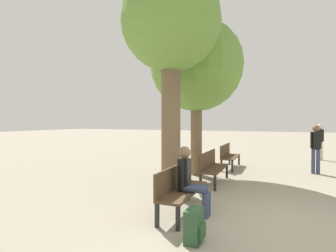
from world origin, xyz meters
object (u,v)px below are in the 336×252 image
at_px(tree_row_1, 196,66).
at_px(person_seated, 190,179).
at_px(bench_row_1, 212,165).
at_px(tree_row_0, 171,27).
at_px(pedestrian_near, 320,139).
at_px(backpack, 194,226).
at_px(pedestrian_mid, 316,146).
at_px(bench_row_0, 179,186).
at_px(bench_row_2, 228,154).

bearing_deg(tree_row_1, person_seated, -74.68).
distance_m(tree_row_1, person_seated, 4.57).
height_order(bench_row_1, tree_row_0, tree_row_0).
bearing_deg(person_seated, pedestrian_near, 70.20).
xyz_separation_m(bench_row_1, tree_row_1, (-0.73, 0.94, 2.96)).
xyz_separation_m(tree_row_0, backpack, (1.35, -2.38, -3.77)).
relative_size(backpack, pedestrian_mid, 0.30).
bearing_deg(pedestrian_near, tree_row_0, -119.26).
relative_size(tree_row_1, backpack, 10.52).
bearing_deg(backpack, bench_row_1, 99.89).
relative_size(bench_row_0, tree_row_0, 0.31).
xyz_separation_m(tree_row_0, tree_row_1, (0.00, 2.11, -0.55)).
bearing_deg(bench_row_2, tree_row_1, -114.76).
relative_size(person_seated, pedestrian_mid, 0.79).
distance_m(bench_row_2, pedestrian_near, 4.89).
bearing_deg(pedestrian_near, bench_row_0, -111.20).
bearing_deg(backpack, tree_row_1, 106.73).
bearing_deg(tree_row_1, pedestrian_mid, 24.76).
bearing_deg(bench_row_0, bench_row_1, 90.00).
height_order(tree_row_1, pedestrian_near, tree_row_1).
relative_size(tree_row_0, pedestrian_near, 3.40).
distance_m(bench_row_1, tree_row_1, 3.19).
bearing_deg(pedestrian_near, tree_row_1, -128.34).
relative_size(tree_row_1, pedestrian_near, 3.15).
xyz_separation_m(bench_row_0, tree_row_0, (-0.73, 1.34, 3.51)).
bearing_deg(tree_row_1, pedestrian_near, 51.66).
xyz_separation_m(bench_row_0, bench_row_1, (0.00, 2.52, 0.00)).
bearing_deg(tree_row_1, bench_row_2, 65.24).
relative_size(bench_row_0, bench_row_2, 1.00).
height_order(bench_row_1, person_seated, person_seated).
height_order(bench_row_0, bench_row_1, same).
relative_size(bench_row_2, backpack, 3.50).
height_order(bench_row_0, person_seated, person_seated).
distance_m(bench_row_0, tree_row_1, 4.61).
bearing_deg(bench_row_1, person_seated, -84.94).
bearing_deg(bench_row_1, tree_row_1, 127.95).
height_order(bench_row_2, tree_row_0, tree_row_0).
xyz_separation_m(bench_row_2, person_seated, (0.23, -5.07, 0.17)).
xyz_separation_m(tree_row_1, person_seated, (0.96, -3.49, -2.79)).
relative_size(backpack, pedestrian_near, 0.30).
relative_size(tree_row_0, tree_row_1, 1.08).
bearing_deg(pedestrian_near, backpack, -105.73).
distance_m(tree_row_0, pedestrian_near, 8.87).
bearing_deg(person_seated, bench_row_0, 171.05).
relative_size(bench_row_0, tree_row_1, 0.33).
xyz_separation_m(person_seated, backpack, (0.39, -1.00, -0.43)).
bearing_deg(backpack, pedestrian_mid, 70.46).
bearing_deg(bench_row_2, tree_row_0, -101.18).
height_order(tree_row_1, pedestrian_mid, tree_row_1).
relative_size(person_seated, backpack, 2.66).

